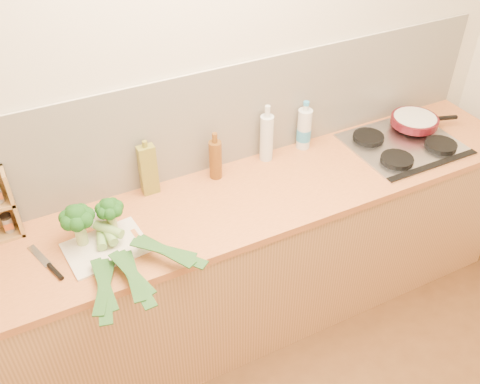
% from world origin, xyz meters
% --- Properties ---
extents(room_shell, '(3.50, 3.50, 3.50)m').
position_xyz_m(room_shell, '(0.00, 1.49, 1.17)').
color(room_shell, beige).
rests_on(room_shell, ground).
extents(counter, '(3.20, 0.62, 0.90)m').
position_xyz_m(counter, '(0.00, 1.20, 0.45)').
color(counter, tan).
rests_on(counter, ground).
extents(gas_hob, '(0.58, 0.50, 0.04)m').
position_xyz_m(gas_hob, '(1.02, 1.20, 0.91)').
color(gas_hob, silver).
rests_on(gas_hob, counter).
extents(chopping_board, '(0.36, 0.28, 0.01)m').
position_xyz_m(chopping_board, '(-0.65, 1.15, 0.91)').
color(chopping_board, beige).
rests_on(chopping_board, counter).
extents(broccoli_left, '(0.15, 0.15, 0.20)m').
position_xyz_m(broccoli_left, '(-0.74, 1.22, 1.05)').
color(broccoli_left, '#9DB167').
rests_on(broccoli_left, chopping_board).
extents(broccoli_right, '(0.12, 0.13, 0.17)m').
position_xyz_m(broccoli_right, '(-0.60, 1.23, 1.03)').
color(broccoli_right, '#9DB167').
rests_on(broccoli_right, chopping_board).
extents(leek_front, '(0.21, 0.66, 0.04)m').
position_xyz_m(leek_front, '(-0.67, 1.12, 0.93)').
color(leek_front, white).
rests_on(leek_front, chopping_board).
extents(leek_mid, '(0.12, 0.64, 0.04)m').
position_xyz_m(leek_mid, '(-0.62, 1.09, 0.95)').
color(leek_mid, white).
rests_on(leek_mid, chopping_board).
extents(leek_back, '(0.42, 0.55, 0.04)m').
position_xyz_m(leek_back, '(-0.57, 1.12, 0.97)').
color(leek_back, white).
rests_on(leek_back, chopping_board).
extents(chefs_knife, '(0.11, 0.27, 0.02)m').
position_xyz_m(chefs_knife, '(-0.89, 1.13, 0.91)').
color(chefs_knife, silver).
rests_on(chefs_knife, counter).
extents(skillet, '(0.38, 0.26, 0.05)m').
position_xyz_m(skillet, '(1.17, 1.30, 0.96)').
color(skillet, '#510D14').
rests_on(skillet, gas_hob).
extents(oil_tin, '(0.08, 0.05, 0.29)m').
position_xyz_m(oil_tin, '(-0.35, 1.43, 1.03)').
color(oil_tin, olive).
rests_on(oil_tin, counter).
extents(glass_bottle, '(0.07, 0.07, 0.31)m').
position_xyz_m(glass_bottle, '(0.29, 1.43, 1.03)').
color(glass_bottle, silver).
rests_on(glass_bottle, counter).
extents(amber_bottle, '(0.06, 0.06, 0.26)m').
position_xyz_m(amber_bottle, '(-0.02, 1.40, 1.01)').
color(amber_bottle, brown).
rests_on(amber_bottle, counter).
extents(water_bottle, '(0.08, 0.08, 0.26)m').
position_xyz_m(water_bottle, '(0.52, 1.44, 1.01)').
color(water_bottle, silver).
rests_on(water_bottle, counter).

